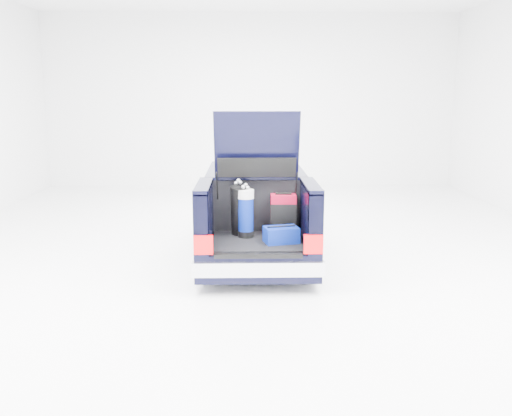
{
  "coord_description": "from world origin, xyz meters",
  "views": [
    {
      "loc": [
        -0.17,
        -9.17,
        2.69
      ],
      "look_at": [
        0.0,
        -0.5,
        0.87
      ],
      "focal_mm": 38.0,
      "sensor_mm": 36.0,
      "label": 1
    }
  ],
  "objects_px": {
    "red_suitcase": "(283,214)",
    "blue_duffel": "(281,235)",
    "black_golf_bag": "(239,210)",
    "blue_golf_bag": "(246,213)",
    "car": "(255,212)"
  },
  "relations": [
    {
      "from": "car",
      "to": "blue_golf_bag",
      "type": "xyz_separation_m",
      "value": [
        -0.17,
        -1.4,
        0.29
      ]
    },
    {
      "from": "red_suitcase",
      "to": "blue_duffel",
      "type": "height_order",
      "value": "red_suitcase"
    },
    {
      "from": "blue_duffel",
      "to": "red_suitcase",
      "type": "bearing_deg",
      "value": 69.67
    },
    {
      "from": "red_suitcase",
      "to": "black_golf_bag",
      "type": "relative_size",
      "value": 0.74
    },
    {
      "from": "red_suitcase",
      "to": "car",
      "type": "bearing_deg",
      "value": 109.95
    },
    {
      "from": "black_golf_bag",
      "to": "blue_golf_bag",
      "type": "height_order",
      "value": "black_golf_bag"
    },
    {
      "from": "blue_duffel",
      "to": "car",
      "type": "bearing_deg",
      "value": 87.77
    },
    {
      "from": "car",
      "to": "blue_duffel",
      "type": "bearing_deg",
      "value": -78.86
    },
    {
      "from": "red_suitcase",
      "to": "blue_golf_bag",
      "type": "bearing_deg",
      "value": -159.45
    },
    {
      "from": "red_suitcase",
      "to": "black_golf_bag",
      "type": "xyz_separation_m",
      "value": [
        -0.68,
        -0.09,
        0.08
      ]
    },
    {
      "from": "red_suitcase",
      "to": "blue_golf_bag",
      "type": "distance_m",
      "value": 0.61
    },
    {
      "from": "car",
      "to": "black_golf_bag",
      "type": "distance_m",
      "value": 1.35
    },
    {
      "from": "red_suitcase",
      "to": "blue_duffel",
      "type": "bearing_deg",
      "value": -95.79
    },
    {
      "from": "blue_duffel",
      "to": "blue_golf_bag",
      "type": "bearing_deg",
      "value": 133.22
    },
    {
      "from": "black_golf_bag",
      "to": "blue_golf_bag",
      "type": "distance_m",
      "value": 0.16
    }
  ]
}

